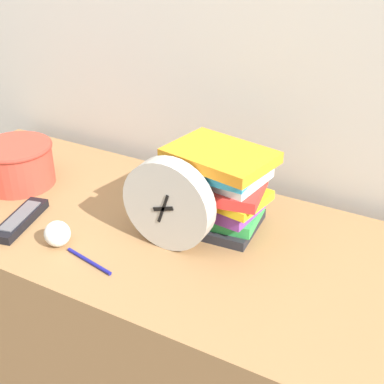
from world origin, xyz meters
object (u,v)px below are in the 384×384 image
desk_clock (168,205)px  crumpled_paper_ball (57,234)px  basket (17,163)px  pen (89,261)px  book_stack (216,186)px  tv_remote (21,219)px

desk_clock → crumpled_paper_ball: (-0.21, -0.12, -0.07)m
basket → crumpled_paper_ball: 0.33m
basket → crumpled_paper_ball: (0.28, -0.17, -0.03)m
desk_clock → pen: size_ratio=1.58×
desk_clock → book_stack: 0.13m
basket → book_stack: bearing=6.4°
crumpled_paper_ball → pen: size_ratio=0.44×
book_stack → crumpled_paper_ball: (-0.27, -0.23, -0.08)m
basket → tv_remote: (0.14, -0.15, -0.05)m
pen → book_stack: bearing=56.1°
book_stack → basket: size_ratio=1.42×
book_stack → crumpled_paper_ball: 0.36m
book_stack → tv_remote: 0.46m
desk_clock → basket: (-0.49, 0.05, -0.04)m
desk_clock → book_stack: (0.06, 0.11, 0.00)m
pen → crumpled_paper_ball: bearing=168.6°
book_stack → basket: 0.55m
book_stack → basket: bearing=-173.6°
desk_clock → pen: bearing=-129.6°
pen → desk_clock: bearing=50.4°
basket → crumpled_paper_ball: size_ratio=3.34×
book_stack → crumpled_paper_ball: size_ratio=4.75×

